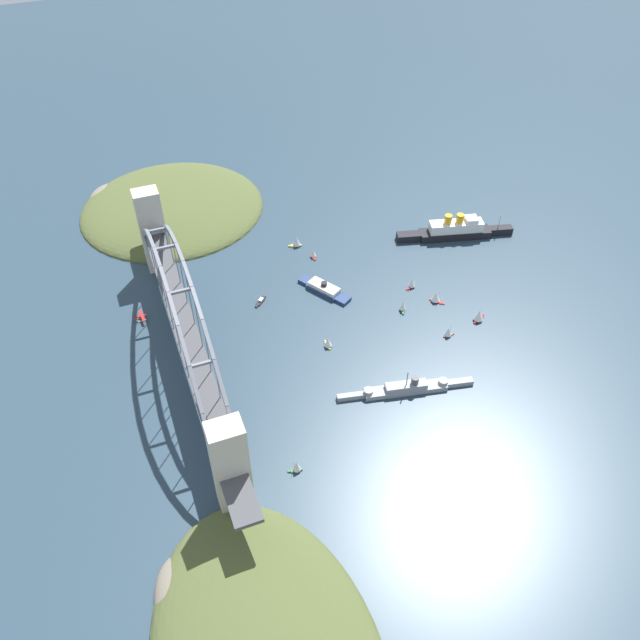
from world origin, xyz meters
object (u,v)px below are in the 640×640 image
(ocean_liner, at_px, (455,230))
(small_boat_0, at_px, (296,241))
(naval_cruiser, at_px, (407,388))
(small_boat_5, at_px, (313,253))
(seaplane_taxiing_near_bridge, at_px, (141,317))
(small_boat_6, at_px, (436,297))
(small_boat_8, at_px, (261,301))
(small_boat_4, at_px, (297,466))
(small_boat_2, at_px, (328,342))
(harbor_ferry_steamer, at_px, (324,289))
(small_boat_1, at_px, (403,306))
(small_boat_7, at_px, (412,283))
(small_boat_9, at_px, (448,332))
(harbor_arch_bridge, at_px, (184,324))
(small_boat_3, at_px, (479,315))

(ocean_liner, xyz_separation_m, small_boat_0, (-29.69, -109.31, -1.40))
(naval_cruiser, height_order, small_boat_5, naval_cruiser)
(ocean_liner, xyz_separation_m, seaplane_taxiing_near_bridge, (7.16, -224.08, -3.59))
(small_boat_6, relative_size, small_boat_8, 0.97)
(small_boat_4, xyz_separation_m, small_boat_6, (-87.41, 124.63, 0.34))
(seaplane_taxiing_near_bridge, distance_m, small_boat_8, 74.52)
(small_boat_6, bearing_deg, naval_cruiser, -39.83)
(naval_cruiser, bearing_deg, seaplane_taxiing_near_bridge, -130.84)
(small_boat_2, bearing_deg, small_boat_6, 99.34)
(harbor_ferry_steamer, bearing_deg, small_boat_0, -179.17)
(small_boat_0, bearing_deg, small_boat_1, 24.74)
(naval_cruiser, bearing_deg, ocean_liner, 140.70)
(small_boat_7, bearing_deg, seaplane_taxiing_near_bridge, -100.61)
(small_boat_8, distance_m, small_boat_9, 119.16)
(harbor_arch_bridge, xyz_separation_m, small_boat_4, (89.71, 32.81, -27.86))
(small_boat_4, height_order, small_boat_8, small_boat_4)
(small_boat_9, bearing_deg, naval_cruiser, -54.79)
(seaplane_taxiing_near_bridge, bearing_deg, harbor_arch_bridge, 23.67)
(small_boat_4, bearing_deg, small_boat_6, 125.04)
(small_boat_2, relative_size, small_boat_9, 1.01)
(small_boat_9, bearing_deg, small_boat_6, 165.31)
(naval_cruiser, bearing_deg, small_boat_8, -151.54)
(seaplane_taxiing_near_bridge, relative_size, small_boat_2, 1.35)
(small_boat_5, bearing_deg, naval_cruiser, 2.81)
(seaplane_taxiing_near_bridge, height_order, small_boat_8, seaplane_taxiing_near_bridge)
(small_boat_8, relative_size, small_boat_9, 1.18)
(naval_cruiser, bearing_deg, small_boat_9, 125.21)
(harbor_arch_bridge, height_order, small_boat_7, harbor_arch_bridge)
(seaplane_taxiing_near_bridge, relative_size, small_boat_3, 1.10)
(ocean_liner, relative_size, small_boat_6, 9.04)
(naval_cruiser, distance_m, small_boat_1, 66.16)
(small_boat_8, bearing_deg, small_boat_0, 139.21)
(small_boat_1, bearing_deg, harbor_arch_bridge, -91.06)
(harbor_arch_bridge, distance_m, harbor_ferry_steamer, 104.18)
(small_boat_8, bearing_deg, small_boat_1, 64.11)
(harbor_ferry_steamer, height_order, small_boat_0, small_boat_0)
(small_boat_1, bearing_deg, small_boat_7, 139.27)
(small_boat_7, bearing_deg, harbor_arch_bridge, -84.02)
(small_boat_0, xyz_separation_m, small_boat_8, (47.56, -41.04, -3.55))
(small_boat_0, bearing_deg, ocean_liner, 74.81)
(harbor_ferry_steamer, height_order, small_boat_1, small_boat_1)
(small_boat_7, relative_size, small_boat_8, 0.82)
(small_boat_4, bearing_deg, naval_cruiser, 109.92)
(small_boat_7, height_order, small_boat_8, small_boat_7)
(ocean_liner, height_order, small_boat_0, ocean_liner)
(seaplane_taxiing_near_bridge, relative_size, small_boat_4, 1.33)
(small_boat_3, relative_size, small_boat_4, 1.21)
(small_boat_1, bearing_deg, small_boat_9, 26.97)
(seaplane_taxiing_near_bridge, bearing_deg, small_boat_5, 99.82)
(naval_cruiser, distance_m, small_boat_3, 75.53)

